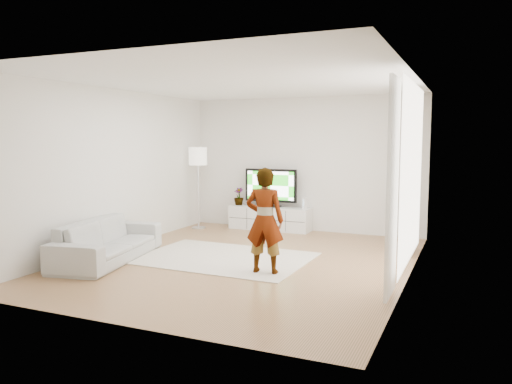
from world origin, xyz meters
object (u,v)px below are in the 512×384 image
at_px(television, 271,186).
at_px(player, 265,220).
at_px(sofa, 108,240).
at_px(rug, 223,258).
at_px(floor_lamp, 198,160).
at_px(media_console, 270,218).

relative_size(television, player, 0.76).
bearing_deg(sofa, television, -31.71).
height_order(rug, floor_lamp, floor_lamp).
xyz_separation_m(rug, player, (0.97, -0.57, 0.77)).
xyz_separation_m(rug, sofa, (-1.61, -0.86, 0.32)).
bearing_deg(media_console, floor_lamp, -162.76).
xyz_separation_m(television, sofa, (-1.35, -3.60, -0.60)).
height_order(media_console, sofa, sofa).
xyz_separation_m(player, sofa, (-2.58, -0.29, -0.45)).
bearing_deg(media_console, rug, -84.46).
bearing_deg(media_console, sofa, -110.64).
bearing_deg(sofa, media_console, -31.86).
bearing_deg(floor_lamp, sofa, -87.29).
relative_size(television, rug, 0.42).
distance_m(media_console, player, 3.55).
height_order(rug, sofa, sofa).
distance_m(television, rug, 2.91).
height_order(player, sofa, player).
height_order(television, sofa, television).
bearing_deg(rug, television, 95.48).
height_order(television, floor_lamp, floor_lamp).
distance_m(media_console, floor_lamp, 2.00).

